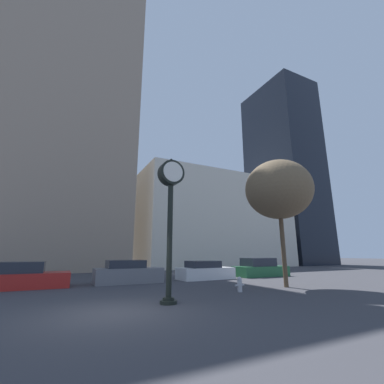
{
  "coord_description": "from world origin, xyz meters",
  "views": [
    {
      "loc": [
        -1.63,
        -8.57,
        1.75
      ],
      "look_at": [
        8.11,
        10.8,
        6.96
      ],
      "focal_mm": 24.0,
      "sensor_mm": 36.0,
      "label": 1
    }
  ],
  "objects_px": {
    "car_grey": "(128,273)",
    "fire_hydrant_near": "(240,284)",
    "car_red": "(19,277)",
    "bare_tree": "(279,190)",
    "car_green": "(260,269)",
    "street_clock": "(170,199)",
    "car_white": "(205,271)"
  },
  "relations": [
    {
      "from": "car_green",
      "to": "bare_tree",
      "type": "distance_m",
      "value": 8.28
    },
    {
      "from": "car_red",
      "to": "car_white",
      "type": "height_order",
      "value": "car_red"
    },
    {
      "from": "street_clock",
      "to": "car_green",
      "type": "relative_size",
      "value": 1.25
    },
    {
      "from": "car_red",
      "to": "bare_tree",
      "type": "relative_size",
      "value": 0.66
    },
    {
      "from": "street_clock",
      "to": "bare_tree",
      "type": "relative_size",
      "value": 0.77
    },
    {
      "from": "car_red",
      "to": "car_white",
      "type": "xyz_separation_m",
      "value": [
        11.06,
        0.07,
        -0.03
      ]
    },
    {
      "from": "car_green",
      "to": "car_red",
      "type": "bearing_deg",
      "value": -179.87
    },
    {
      "from": "car_green",
      "to": "bare_tree",
      "type": "xyz_separation_m",
      "value": [
        -3.36,
        -5.86,
        4.8
      ]
    },
    {
      "from": "street_clock",
      "to": "car_green",
      "type": "distance_m",
      "value": 13.44
    },
    {
      "from": "street_clock",
      "to": "car_grey",
      "type": "height_order",
      "value": "street_clock"
    },
    {
      "from": "fire_hydrant_near",
      "to": "street_clock",
      "type": "bearing_deg",
      "value": -163.14
    },
    {
      "from": "bare_tree",
      "to": "car_white",
      "type": "bearing_deg",
      "value": 106.82
    },
    {
      "from": "car_red",
      "to": "car_green",
      "type": "distance_m",
      "value": 16.17
    },
    {
      "from": "car_red",
      "to": "fire_hydrant_near",
      "type": "bearing_deg",
      "value": -31.8
    },
    {
      "from": "street_clock",
      "to": "car_white",
      "type": "height_order",
      "value": "street_clock"
    },
    {
      "from": "car_green",
      "to": "car_grey",
      "type": "bearing_deg",
      "value": -179.69
    },
    {
      "from": "fire_hydrant_near",
      "to": "car_grey",
      "type": "bearing_deg",
      "value": 122.87
    },
    {
      "from": "car_red",
      "to": "fire_hydrant_near",
      "type": "distance_m",
      "value": 11.25
    },
    {
      "from": "street_clock",
      "to": "car_red",
      "type": "distance_m",
      "value": 9.62
    },
    {
      "from": "car_grey",
      "to": "bare_tree",
      "type": "bearing_deg",
      "value": -38.51
    },
    {
      "from": "car_grey",
      "to": "car_red",
      "type": "bearing_deg",
      "value": -179.76
    },
    {
      "from": "street_clock",
      "to": "bare_tree",
      "type": "xyz_separation_m",
      "value": [
        7.38,
        1.54,
        1.56
      ]
    },
    {
      "from": "car_red",
      "to": "fire_hydrant_near",
      "type": "height_order",
      "value": "car_red"
    },
    {
      "from": "street_clock",
      "to": "fire_hydrant_near",
      "type": "distance_m",
      "value": 5.51
    },
    {
      "from": "car_grey",
      "to": "fire_hydrant_near",
      "type": "height_order",
      "value": "car_grey"
    },
    {
      "from": "car_white",
      "to": "fire_hydrant_near",
      "type": "bearing_deg",
      "value": -106.12
    },
    {
      "from": "car_grey",
      "to": "car_white",
      "type": "xyz_separation_m",
      "value": [
        5.44,
        0.05,
        -0.05
      ]
    },
    {
      "from": "car_grey",
      "to": "fire_hydrant_near",
      "type": "bearing_deg",
      "value": -57.09
    },
    {
      "from": "car_grey",
      "to": "car_white",
      "type": "relative_size",
      "value": 1.01
    },
    {
      "from": "car_white",
      "to": "bare_tree",
      "type": "height_order",
      "value": "bare_tree"
    },
    {
      "from": "car_red",
      "to": "car_white",
      "type": "distance_m",
      "value": 11.06
    },
    {
      "from": "car_grey",
      "to": "bare_tree",
      "type": "height_order",
      "value": "bare_tree"
    }
  ]
}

